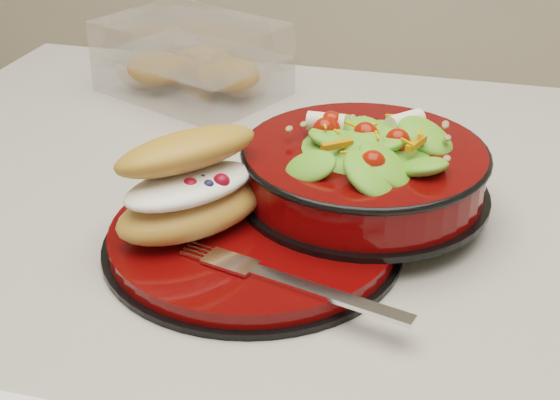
% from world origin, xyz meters
% --- Properties ---
extents(dinner_plate, '(0.27, 0.27, 0.02)m').
position_xyz_m(dinner_plate, '(-0.13, -0.12, 0.91)').
color(dinner_plate, black).
rests_on(dinner_plate, island_counter).
extents(salad_bowl, '(0.24, 0.24, 0.10)m').
position_xyz_m(salad_bowl, '(-0.05, -0.04, 0.96)').
color(salad_bowl, black).
rests_on(salad_bowl, dinner_plate).
extents(croissant, '(0.15, 0.17, 0.09)m').
position_xyz_m(croissant, '(-0.18, -0.13, 0.96)').
color(croissant, '#B57737').
rests_on(croissant, dinner_plate).
extents(fork, '(0.18, 0.07, 0.00)m').
position_xyz_m(fork, '(-0.07, -0.20, 0.92)').
color(fork, silver).
rests_on(fork, dinner_plate).
extents(pastry_box, '(0.26, 0.23, 0.09)m').
position_xyz_m(pastry_box, '(-0.32, 0.23, 0.94)').
color(pastry_box, white).
rests_on(pastry_box, island_counter).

